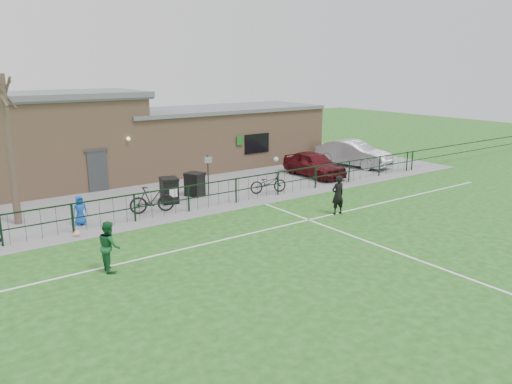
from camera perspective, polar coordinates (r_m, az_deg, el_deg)
ground at (r=17.03m, az=9.95°, el=-7.63°), size 90.00×90.00×0.00m
paving_strip at (r=27.70m, az=-10.31°, el=0.93°), size 34.00×13.00×0.02m
pitch_line_touch at (r=22.83m, az=-4.10°, el=-1.75°), size 28.00×0.10×0.01m
pitch_line_mid at (r=19.83m, az=1.69°, el=-4.21°), size 28.00×0.10×0.01m
pitch_line_perp at (r=18.43m, az=14.35°, el=-6.13°), size 0.10×16.00×0.01m
perimeter_fence at (r=22.84m, az=-4.39°, el=-0.20°), size 28.00×0.10×1.20m
bare_tree at (r=21.96m, az=-26.31°, el=4.18°), size 0.30×0.30×6.00m
wheelie_bin_left at (r=23.68m, az=-9.88°, el=0.09°), size 0.90×0.98×1.12m
wheelie_bin_right at (r=24.81m, az=-7.02°, el=0.79°), size 0.98×1.03×1.07m
sign_post at (r=24.84m, az=-5.49°, el=1.95°), size 0.07×0.07×2.00m
car_maroon at (r=29.17m, az=6.66°, el=3.19°), size 1.74×4.23×1.44m
car_silver at (r=32.59m, az=11.04°, el=4.35°), size 2.77×5.18×1.62m
bicycle_d at (r=22.21m, az=-11.78°, el=-0.85°), size 2.05×1.00×1.19m
bicycle_e at (r=25.20m, az=1.40°, el=1.03°), size 2.02×1.15×1.01m
spectator_child at (r=21.30m, az=-19.48°, el=-1.99°), size 0.61×0.41×1.21m
goalkeeper_kick at (r=21.86m, az=9.16°, el=-0.22°), size 1.57×3.26×2.22m
outfield_player at (r=16.33m, az=-16.43°, el=-5.95°), size 0.68×0.84×1.61m
ball_ground at (r=20.07m, az=-19.81°, el=-4.50°), size 0.24×0.24×0.24m
clubhouse at (r=29.68m, az=-14.56°, el=5.93°), size 24.25×5.40×4.96m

